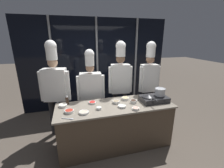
# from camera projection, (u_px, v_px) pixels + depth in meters

# --- Properties ---
(ground_plane) EXTENTS (24.00, 24.00, 0.00)m
(ground_plane) POSITION_uv_depth(u_px,v_px,m) (115.00, 143.00, 3.16)
(ground_plane) COLOR brown
(window_wall_back) EXTENTS (4.41, 0.09, 2.70)m
(window_wall_back) POSITION_uv_depth(u_px,v_px,m) (97.00, 65.00, 4.58)
(window_wall_back) COLOR black
(window_wall_back) RESTS_ON ground_plane
(demo_counter) EXTENTS (2.25, 0.77, 0.89)m
(demo_counter) POSITION_uv_depth(u_px,v_px,m) (115.00, 125.00, 3.03)
(demo_counter) COLOR #4C3D2D
(demo_counter) RESTS_ON ground_plane
(portable_stove) EXTENTS (0.54, 0.37, 0.11)m
(portable_stove) POSITION_uv_depth(u_px,v_px,m) (154.00, 99.00, 3.05)
(portable_stove) COLOR #28282B
(portable_stove) RESTS_ON demo_counter
(frying_pan) EXTENTS (0.28, 0.48, 0.04)m
(frying_pan) POSITION_uv_depth(u_px,v_px,m) (149.00, 96.00, 2.99)
(frying_pan) COLOR #232326
(frying_pan) RESTS_ON portable_stove
(stock_pot) EXTENTS (0.23, 0.21, 0.15)m
(stock_pot) POSITION_uv_depth(u_px,v_px,m) (160.00, 92.00, 3.04)
(stock_pot) COLOR #B7BABF
(stock_pot) RESTS_ON portable_stove
(squeeze_bottle_soy) EXTENTS (0.06, 0.06, 0.19)m
(squeeze_bottle_soy) POSITION_uv_depth(u_px,v_px,m) (67.00, 100.00, 2.91)
(squeeze_bottle_soy) COLOR #332319
(squeeze_bottle_soy) RESTS_ON demo_counter
(prep_bowl_chicken) EXTENTS (0.17, 0.17, 0.04)m
(prep_bowl_chicken) POSITION_uv_depth(u_px,v_px,m) (84.00, 112.00, 2.57)
(prep_bowl_chicken) COLOR white
(prep_bowl_chicken) RESTS_ON demo_counter
(prep_bowl_mushrooms) EXTENTS (0.15, 0.15, 0.05)m
(prep_bowl_mushrooms) POSITION_uv_depth(u_px,v_px,m) (116.00, 102.00, 2.97)
(prep_bowl_mushrooms) COLOR white
(prep_bowl_mushrooms) RESTS_ON demo_counter
(prep_bowl_shrimp) EXTENTS (0.14, 0.14, 0.04)m
(prep_bowl_shrimp) POSITION_uv_depth(u_px,v_px,m) (136.00, 108.00, 2.71)
(prep_bowl_shrimp) COLOR white
(prep_bowl_shrimp) RESTS_ON demo_counter
(prep_bowl_ginger) EXTENTS (0.16, 0.16, 0.05)m
(prep_bowl_ginger) POSITION_uv_depth(u_px,v_px,m) (125.00, 98.00, 3.14)
(prep_bowl_ginger) COLOR white
(prep_bowl_ginger) RESTS_ON demo_counter
(prep_bowl_chili_flakes) EXTENTS (0.16, 0.16, 0.05)m
(prep_bowl_chili_flakes) POSITION_uv_depth(u_px,v_px,m) (69.00, 111.00, 2.60)
(prep_bowl_chili_flakes) COLOR white
(prep_bowl_chili_flakes) RESTS_ON demo_counter
(prep_bowl_bean_sprouts) EXTENTS (0.15, 0.15, 0.04)m
(prep_bowl_bean_sprouts) POSITION_uv_depth(u_px,v_px,m) (122.00, 106.00, 2.80)
(prep_bowl_bean_sprouts) COLOR white
(prep_bowl_bean_sprouts) RESTS_ON demo_counter
(prep_bowl_garlic) EXTENTS (0.15, 0.15, 0.04)m
(prep_bowl_garlic) POSITION_uv_depth(u_px,v_px,m) (63.00, 105.00, 2.82)
(prep_bowl_garlic) COLOR white
(prep_bowl_garlic) RESTS_ON demo_counter
(prep_bowl_rice) EXTENTS (0.10, 0.10, 0.05)m
(prep_bowl_rice) POSITION_uv_depth(u_px,v_px,m) (99.00, 108.00, 2.71)
(prep_bowl_rice) COLOR white
(prep_bowl_rice) RESTS_ON demo_counter
(prep_bowl_soy_glaze) EXTENTS (0.13, 0.13, 0.06)m
(prep_bowl_soy_glaze) POSITION_uv_depth(u_px,v_px,m) (133.00, 101.00, 2.98)
(prep_bowl_soy_glaze) COLOR white
(prep_bowl_soy_glaze) RESTS_ON demo_counter
(prep_bowl_bell_pepper) EXTENTS (0.15, 0.15, 0.04)m
(prep_bowl_bell_pepper) POSITION_uv_depth(u_px,v_px,m) (92.00, 102.00, 2.96)
(prep_bowl_bell_pepper) COLOR white
(prep_bowl_bell_pepper) RESTS_ON demo_counter
(serving_spoon_slotted) EXTENTS (0.20, 0.11, 0.02)m
(serving_spoon_slotted) POSITION_uv_depth(u_px,v_px,m) (70.00, 119.00, 2.39)
(serving_spoon_slotted) COLOR #B2B5BA
(serving_spoon_slotted) RESTS_ON demo_counter
(chef_head) EXTENTS (0.62, 0.33, 2.10)m
(chef_head) POSITION_uv_depth(u_px,v_px,m) (55.00, 84.00, 3.15)
(chef_head) COLOR #232326
(chef_head) RESTS_ON ground_plane
(chef_sous) EXTENTS (0.62, 0.28, 1.91)m
(chef_sous) POSITION_uv_depth(u_px,v_px,m) (91.00, 87.00, 3.39)
(chef_sous) COLOR #2D3856
(chef_sous) RESTS_ON ground_plane
(chef_line) EXTENTS (0.57, 0.27, 2.08)m
(chef_line) POSITION_uv_depth(u_px,v_px,m) (120.00, 78.00, 3.57)
(chef_line) COLOR #232326
(chef_line) RESTS_ON ground_plane
(chef_pastry) EXTENTS (0.54, 0.23, 2.06)m
(chef_pastry) POSITION_uv_depth(u_px,v_px,m) (149.00, 76.00, 3.72)
(chef_pastry) COLOR #232326
(chef_pastry) RESTS_ON ground_plane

